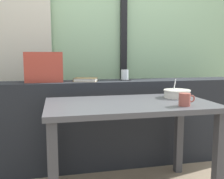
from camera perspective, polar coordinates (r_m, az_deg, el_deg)
name	(u,v)px	position (r m, az deg, el deg)	size (l,w,h in m)	color
outdoor_backdrop	(102,23)	(2.99, -2.35, 14.60)	(4.80, 0.08, 2.80)	#9EC699
curtain_left_panel	(24,35)	(2.84, -19.20, 11.51)	(0.56, 0.06, 2.50)	beige
window_divider_post	(124,32)	(2.96, 2.62, 12.71)	(0.07, 0.05, 2.60)	black
dark_console_ledge	(114,123)	(2.43, 0.41, -7.49)	(2.80, 0.31, 0.81)	#23262B
breakfast_table	(129,117)	(1.84, 3.94, -6.21)	(1.18, 0.67, 0.71)	#414145
coaster_square	(125,80)	(2.41, 2.86, 2.18)	(0.10, 0.10, 0.01)	black
juice_glass	(125,75)	(2.40, 2.87, 3.25)	(0.07, 0.07, 0.09)	white
closed_book	(86,80)	(2.30, -5.91, 2.22)	(0.24, 0.20, 0.03)	brown
throw_pillow	(44,67)	(2.29, -14.99, 4.85)	(0.32, 0.14, 0.26)	#B74233
soup_bowl	(177,94)	(2.07, 14.33, -0.90)	(0.21, 0.21, 0.15)	silver
ceramic_mug	(185,100)	(1.74, 16.01, -2.17)	(0.11, 0.08, 0.08)	#9E4C42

